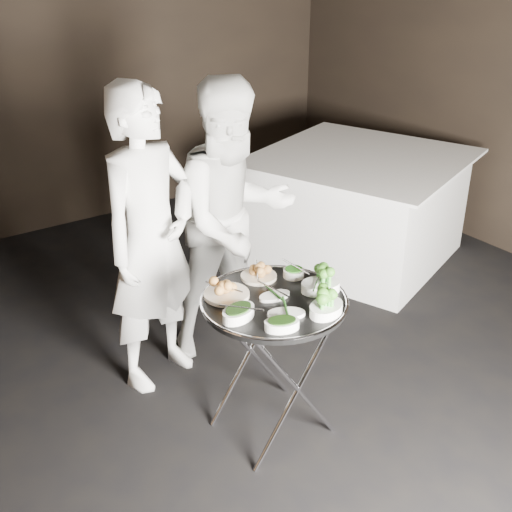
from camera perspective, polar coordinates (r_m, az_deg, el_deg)
floor at (r=3.34m, az=1.85°, el=-18.24°), size 6.00×7.00×0.05m
wall_back at (r=5.66m, az=-20.67°, el=16.40°), size 6.00×0.05×3.00m
tray_stand at (r=3.24m, az=1.54°, el=-9.25°), size 0.52×0.44×0.76m
serving_tray at (r=3.06m, az=1.61°, el=-4.03°), size 0.71×0.71×0.04m
potato_plate_a at (r=3.06m, az=-2.64°, el=-3.01°), size 0.22×0.22×0.08m
potato_plate_b at (r=3.23m, az=0.24°, el=-1.50°), size 0.18×0.18×0.07m
greens_bowl at (r=3.25m, az=3.37°, el=-1.39°), size 0.11×0.11×0.06m
asparagus_plate_a at (r=3.06m, az=1.66°, el=-3.48°), size 0.17×0.11×0.03m
asparagus_plate_b at (r=2.92m, az=2.72°, el=-5.03°), size 0.20×0.17×0.04m
spinach_bowl_a at (r=2.89m, az=-1.57°, el=-4.96°), size 0.20×0.16×0.07m
spinach_bowl_b at (r=2.82m, az=2.31°, el=-5.98°), size 0.18×0.15×0.06m
broccoli_bowl_a at (r=3.12m, az=5.77°, el=-2.52°), size 0.23×0.20×0.08m
broccoli_bowl_b at (r=2.94m, az=6.26°, el=-4.51°), size 0.21×0.18×0.08m
serving_utensils at (r=3.08m, az=1.12°, el=-2.40°), size 0.59×0.43×0.01m
waiter_left at (r=3.50m, az=-9.34°, el=1.30°), size 0.72×0.59×1.71m
waiter_right at (r=3.78m, az=-1.91°, el=3.24°), size 0.84×0.66×1.67m
dining_table at (r=5.13m, az=9.07°, el=4.30°), size 1.47×1.47×0.84m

